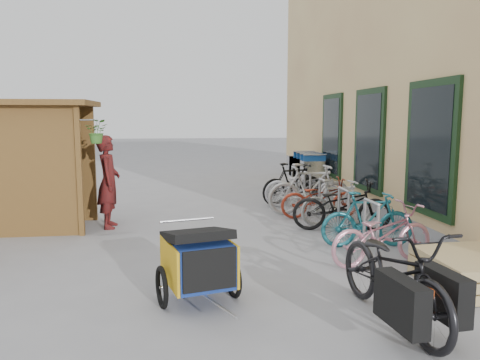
{
  "coord_description": "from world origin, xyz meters",
  "views": [
    {
      "loc": [
        -0.52,
        -6.58,
        2.1
      ],
      "look_at": [
        0.5,
        1.5,
        1.0
      ],
      "focal_mm": 35.0,
      "sensor_mm": 36.0,
      "label": 1
    }
  ],
  "objects": [
    {
      "name": "ground",
      "position": [
        0.0,
        0.0,
        0.0
      ],
      "size": [
        80.0,
        80.0,
        0.0
      ],
      "primitive_type": "plane",
      "color": "gray"
    },
    {
      "name": "building",
      "position": [
        6.49,
        4.5,
        3.49
      ],
      "size": [
        6.07,
        13.0,
        7.0
      ],
      "color": "#E1C881",
      "rests_on": "ground"
    },
    {
      "name": "kiosk",
      "position": [
        -3.28,
        2.47,
        1.55
      ],
      "size": [
        2.49,
        1.65,
        2.4
      ],
      "color": "brown",
      "rests_on": "ground"
    },
    {
      "name": "bike_rack",
      "position": [
        2.3,
        2.4,
        0.52
      ],
      "size": [
        0.05,
        5.35,
        0.86
      ],
      "color": "#A5A8AD",
      "rests_on": "ground"
    },
    {
      "name": "pallet_stack",
      "position": [
        3.0,
        -1.4,
        0.21
      ],
      "size": [
        1.0,
        1.2,
        0.4
      ],
      "color": "tan",
      "rests_on": "ground"
    },
    {
      "name": "shopping_carts",
      "position": [
        3.0,
        6.46,
        0.66
      ],
      "size": [
        0.63,
        2.11,
        1.13
      ],
      "color": "silver",
      "rests_on": "ground"
    },
    {
      "name": "child_trailer",
      "position": [
        -0.35,
        -1.42,
        0.5
      ],
      "size": [
        1.0,
        1.57,
        0.9
      ],
      "rotation": [
        0.0,
        0.0,
        0.25
      ],
      "color": "navy",
      "rests_on": "ground"
    },
    {
      "name": "cargo_bike",
      "position": [
        1.61,
        -2.25,
        0.52
      ],
      "size": [
        0.91,
        2.07,
        1.05
      ],
      "rotation": [
        0.0,
        0.0,
        0.11
      ],
      "color": "black",
      "rests_on": "ground"
    },
    {
      "name": "person_kiosk",
      "position": [
        -1.9,
        2.43,
        0.88
      ],
      "size": [
        0.44,
        0.66,
        1.76
      ],
      "primitive_type": "imported",
      "rotation": [
        0.0,
        0.0,
        1.6
      ],
      "color": "maroon",
      "rests_on": "ground"
    },
    {
      "name": "bike_0",
      "position": [
        2.31,
        -0.38,
        0.44
      ],
      "size": [
        1.77,
        0.96,
        0.88
      ],
      "primitive_type": "imported",
      "rotation": [
        0.0,
        0.0,
        1.8
      ],
      "color": "pink",
      "rests_on": "ground"
    },
    {
      "name": "bike_1",
      "position": [
        2.45,
        0.49,
        0.46
      ],
      "size": [
        1.55,
        0.52,
        0.92
      ],
      "primitive_type": "imported",
      "rotation": [
        0.0,
        0.0,
        1.51
      ],
      "color": "#1E6A79",
      "rests_on": "ground"
    },
    {
      "name": "bike_2",
      "position": [
        2.42,
        1.63,
        0.47
      ],
      "size": [
        1.89,
        0.96,
        0.95
      ],
      "primitive_type": "imported",
      "rotation": [
        0.0,
        0.0,
        1.38
      ],
      "color": "black",
      "rests_on": "ground"
    },
    {
      "name": "bike_3",
      "position": [
        2.49,
        2.08,
        0.45
      ],
      "size": [
        1.55,
        0.59,
        0.91
      ],
      "primitive_type": "imported",
      "rotation": [
        0.0,
        0.0,
        1.68
      ],
      "color": "#B9B8B4",
      "rests_on": "ground"
    },
    {
      "name": "bike_4",
      "position": [
        2.32,
        2.71,
        0.43
      ],
      "size": [
        1.65,
        0.63,
        0.86
      ],
      "primitive_type": "imported",
      "rotation": [
        0.0,
        0.0,
        1.53
      ],
      "color": "maroon",
      "rests_on": "ground"
    },
    {
      "name": "bike_5",
      "position": [
        2.23,
        3.13,
        0.56
      ],
      "size": [
        1.87,
        0.57,
        1.12
      ],
      "primitive_type": "imported",
      "rotation": [
        0.0,
        0.0,
        1.59
      ],
      "color": "#B9B8B4",
      "rests_on": "ground"
    },
    {
      "name": "bike_6",
      "position": [
        2.33,
        3.93,
        0.49
      ],
      "size": [
        1.95,
        0.97,
        0.98
      ],
      "primitive_type": "imported",
      "rotation": [
        0.0,
        0.0,
        1.39
      ],
      "color": "#B1B1B6",
      "rests_on": "ground"
    },
    {
      "name": "bike_7",
      "position": [
        2.16,
        4.39,
        0.5
      ],
      "size": [
        1.74,
        0.98,
        1.01
      ],
      "primitive_type": "imported",
      "rotation": [
        0.0,
        0.0,
        1.89
      ],
      "color": "black",
      "rests_on": "ground"
    }
  ]
}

